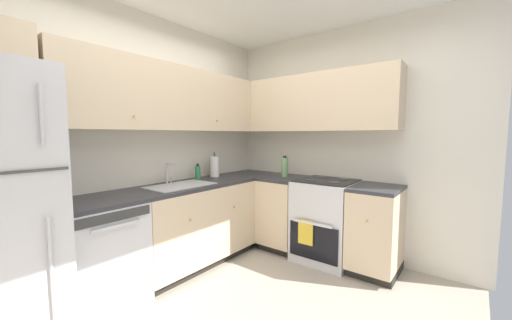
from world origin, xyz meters
TOP-DOWN VIEW (x-y plane):
  - wall_back at (0.00, 1.44)m, footprint 3.51×0.05m
  - wall_right at (1.73, 0.00)m, footprint 0.05×2.94m
  - dishwasher at (-0.57, 1.12)m, footprint 0.60×0.63m
  - lower_cabinets_back at (0.42, 1.12)m, footprint 1.37×0.62m
  - countertop_back at (0.42, 1.12)m, footprint 2.58×0.60m
  - lower_cabinets_right at (1.41, 0.06)m, footprint 0.62×1.54m
  - countertop_right at (1.41, 0.06)m, footprint 0.60×1.54m
  - oven_range at (1.42, 0.04)m, footprint 0.68×0.62m
  - upper_cabinets_back at (0.26, 1.26)m, footprint 2.26×0.34m
  - upper_cabinets_right at (1.55, 0.37)m, footprint 0.32×2.09m
  - sink at (0.23, 1.09)m, footprint 0.65×0.40m
  - faucet at (0.24, 1.30)m, footprint 0.07×0.16m
  - soap_bottle at (0.64, 1.30)m, footprint 0.07×0.07m
  - paper_towel_roll at (0.89, 1.28)m, footprint 0.11×0.11m
  - oil_bottle at (1.41, 0.59)m, footprint 0.08×0.08m

SIDE VIEW (x-z plane):
  - dishwasher at x=-0.57m, z-range 0.00..0.86m
  - lower_cabinets_right at x=1.41m, z-range 0.00..0.86m
  - lower_cabinets_back at x=0.42m, z-range 0.00..0.86m
  - oven_range at x=1.42m, z-range -0.07..0.98m
  - sink at x=0.23m, z-range 0.80..0.90m
  - countertop_back at x=0.42m, z-range 0.86..0.89m
  - countertop_right at x=1.41m, z-range 0.86..0.89m
  - soap_bottle at x=0.64m, z-range 0.88..1.06m
  - oil_bottle at x=1.41m, z-range 0.88..1.14m
  - paper_towel_roll at x=0.89m, z-range 0.86..1.17m
  - faucet at x=0.24m, z-range 0.91..1.14m
  - wall_back at x=0.00m, z-range 0.00..2.62m
  - wall_right at x=1.73m, z-range 0.00..2.62m
  - upper_cabinets_back at x=0.26m, z-range 1.45..2.10m
  - upper_cabinets_right at x=1.55m, z-range 1.45..2.10m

